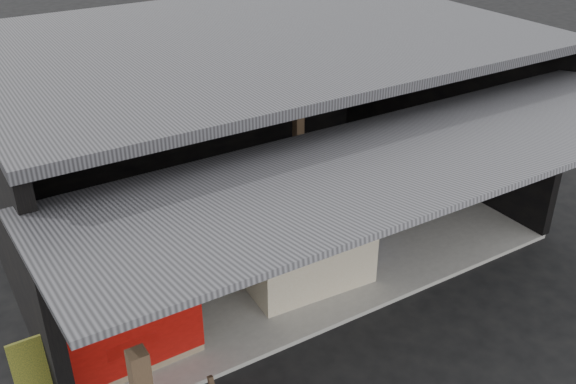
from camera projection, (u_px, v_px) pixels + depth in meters
ground at (359, 318)px, 8.00m from camera, size 80.00×80.00×0.00m
concrete_slab at (260, 227)px, 9.85m from camera, size 7.00×5.00×0.06m
shophouse at (246, 93)px, 9.11m from camera, size 7.40×7.29×3.02m
banana_table at (306, 250)px, 8.38m from camera, size 1.73×1.13×0.93m
banana_pile at (307, 214)px, 8.12m from camera, size 1.60×1.02×0.18m
white_crate at (286, 220)px, 8.99m from camera, size 0.94×0.67×1.01m
neighbor_stall at (120, 323)px, 7.04m from camera, size 1.65×0.77×1.69m
green_signboard at (47, 375)px, 6.43m from camera, size 0.61×0.21×0.90m
water_barrel at (356, 231)px, 9.27m from camera, size 0.30×0.30×0.45m
plastic_chair at (342, 162)px, 10.53m from camera, size 0.53×0.53×0.94m
magenta_rug at (360, 201)px, 10.49m from camera, size 1.55×1.08×0.01m
picture_frames at (178, 68)px, 10.66m from camera, size 1.62×0.04×0.46m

